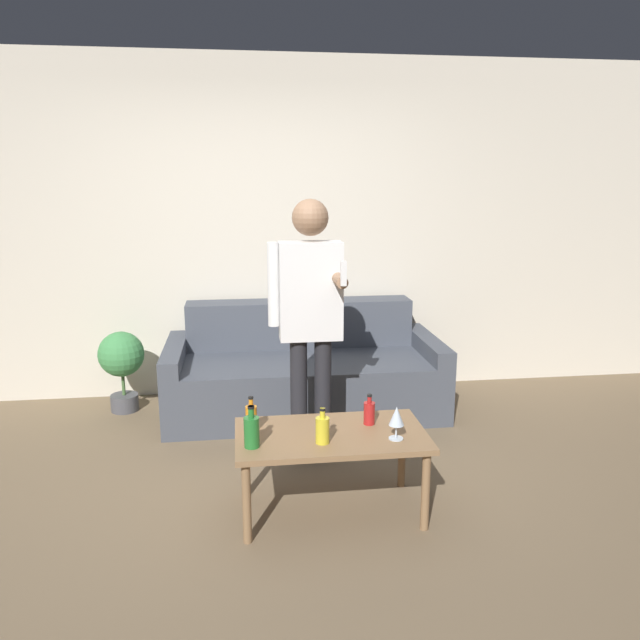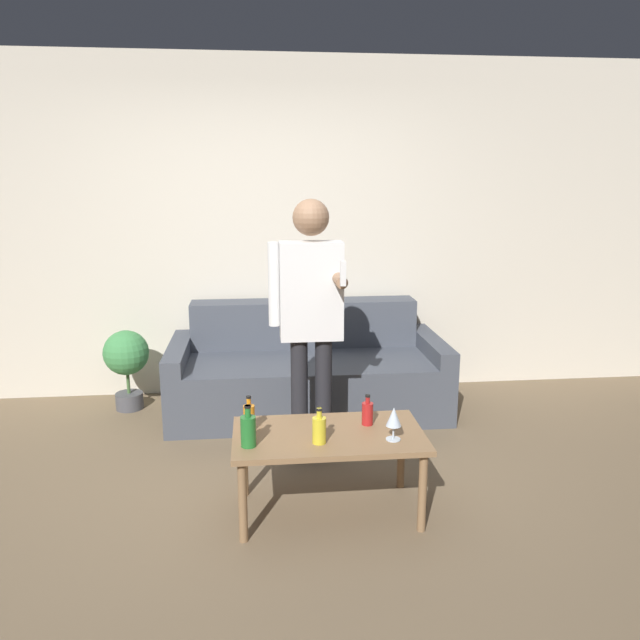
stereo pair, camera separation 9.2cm
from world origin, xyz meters
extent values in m
plane|color=#756047|center=(0.00, 0.00, 0.00)|extent=(16.00, 16.00, 0.00)
cube|color=beige|center=(0.00, 1.99, 1.35)|extent=(8.00, 0.06, 2.70)
cube|color=#474C56|center=(0.36, 1.31, 0.22)|extent=(1.80, 0.68, 0.43)
cube|color=#474C56|center=(0.36, 1.78, 0.40)|extent=(1.80, 0.26, 0.80)
cube|color=#474C56|center=(-0.61, 1.44, 0.28)|extent=(0.14, 0.94, 0.56)
cube|color=#474C56|center=(1.33, 1.44, 0.28)|extent=(0.14, 0.94, 0.56)
cube|color=#8E6B47|center=(0.34, -0.07, 0.44)|extent=(1.01, 0.56, 0.03)
cylinder|color=#8E6B47|center=(-0.11, -0.30, 0.21)|extent=(0.04, 0.04, 0.43)
cylinder|color=#8E6B47|center=(0.79, -0.30, 0.21)|extent=(0.04, 0.04, 0.43)
cylinder|color=#8E6B47|center=(-0.11, 0.17, 0.21)|extent=(0.04, 0.04, 0.43)
cylinder|color=#8E6B47|center=(0.79, 0.17, 0.21)|extent=(0.04, 0.04, 0.43)
cylinder|color=#B21E1E|center=(0.56, 0.03, 0.52)|extent=(0.06, 0.06, 0.12)
cylinder|color=#B21E1E|center=(0.56, 0.03, 0.60)|extent=(0.02, 0.02, 0.05)
cylinder|color=black|center=(0.56, 0.03, 0.62)|extent=(0.03, 0.03, 0.01)
cylinder|color=yellow|center=(0.28, -0.18, 0.53)|extent=(0.07, 0.07, 0.13)
cylinder|color=yellow|center=(0.28, -0.18, 0.62)|extent=(0.03, 0.03, 0.05)
cylinder|color=black|center=(0.28, -0.18, 0.64)|extent=(0.03, 0.03, 0.01)
cylinder|color=orange|center=(-0.07, 0.01, 0.53)|extent=(0.06, 0.06, 0.14)
cylinder|color=orange|center=(-0.07, 0.01, 0.62)|extent=(0.02, 0.02, 0.05)
cylinder|color=black|center=(-0.07, 0.01, 0.65)|extent=(0.03, 0.03, 0.01)
cylinder|color=#23752D|center=(-0.08, -0.19, 0.54)|extent=(0.08, 0.08, 0.16)
cylinder|color=#23752D|center=(-0.08, -0.19, 0.64)|extent=(0.03, 0.03, 0.06)
cylinder|color=black|center=(-0.08, -0.19, 0.67)|extent=(0.03, 0.03, 0.01)
cylinder|color=silver|center=(0.66, -0.19, 0.46)|extent=(0.08, 0.08, 0.01)
cylinder|color=silver|center=(0.66, -0.19, 0.50)|extent=(0.01, 0.01, 0.07)
cone|color=silver|center=(0.66, -0.19, 0.58)|extent=(0.08, 0.08, 0.10)
cylinder|color=#232328|center=(0.24, 0.60, 0.40)|extent=(0.11, 0.11, 0.80)
cylinder|color=#232328|center=(0.39, 0.60, 0.40)|extent=(0.11, 0.11, 0.80)
cube|color=white|center=(0.31, 0.60, 1.10)|extent=(0.38, 0.17, 0.60)
sphere|color=#9E7556|center=(0.31, 0.60, 1.54)|extent=(0.22, 0.22, 0.22)
cylinder|color=white|center=(0.09, 0.60, 1.14)|extent=(0.07, 0.07, 0.51)
cylinder|color=#9E7556|center=(0.46, 0.47, 1.19)|extent=(0.07, 0.26, 0.07)
cube|color=white|center=(0.46, 0.31, 1.25)|extent=(0.03, 0.03, 0.14)
cylinder|color=#4C4C51|center=(-1.02, 1.63, 0.06)|extent=(0.21, 0.21, 0.13)
cylinder|color=#476B38|center=(-1.02, 1.63, 0.23)|extent=(0.03, 0.03, 0.21)
sphere|color=#428E4C|center=(-1.02, 1.63, 0.45)|extent=(0.35, 0.35, 0.35)
camera|label=1|loc=(-0.12, -3.10, 1.78)|focal=35.00mm
camera|label=2|loc=(-0.03, -3.11, 1.78)|focal=35.00mm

